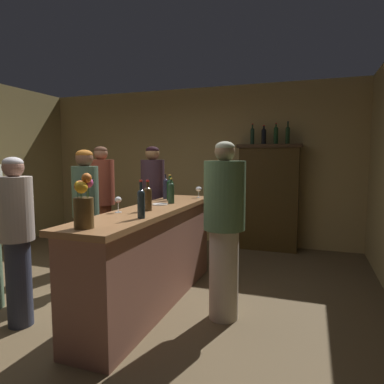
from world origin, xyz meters
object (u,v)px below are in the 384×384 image
at_px(patron_in_navy, 102,199).
at_px(patron_by_cabinet, 86,210).
at_px(wine_bottle_riesling, 171,192).
at_px(wine_bottle_chardonnay, 170,189).
at_px(display_bottle_midleft, 264,135).
at_px(flower_arrangement, 84,204).
at_px(bartender, 224,224).
at_px(bar_counter, 152,256).
at_px(wine_bottle_merlot, 166,188).
at_px(display_bottle_center, 276,135).
at_px(display_bottle_left, 252,135).
at_px(patron_near_entrance, 153,199).
at_px(cheese_plate, 160,204).
at_px(display_bottle_midright, 288,134).
at_px(wine_glass_mid, 199,189).
at_px(wine_bottle_pinot, 148,197).
at_px(display_cabinet, 269,195).
at_px(patron_in_grey, 16,234).
at_px(wine_bottle_syrah, 141,202).
at_px(wine_glass_front, 118,201).

xyz_separation_m(patron_in_navy, patron_by_cabinet, (0.35, -0.83, -0.01)).
bearing_deg(wine_bottle_riesling, patron_in_navy, 153.71).
distance_m(wine_bottle_chardonnay, patron_in_navy, 1.34).
bearing_deg(display_bottle_midleft, flower_arrangement, -102.40).
xyz_separation_m(wine_bottle_chardonnay, bartender, (0.84, -0.71, -0.24)).
distance_m(bar_counter, flower_arrangement, 1.25).
relative_size(wine_bottle_merlot, display_bottle_center, 0.91).
distance_m(display_bottle_left, display_bottle_center, 0.38).
distance_m(wine_bottle_riesling, patron_near_entrance, 1.06).
xyz_separation_m(flower_arrangement, cheese_plate, (0.01, 1.30, -0.17)).
height_order(cheese_plate, display_bottle_midright, display_bottle_midright).
bearing_deg(wine_bottle_riesling, display_bottle_midright, 63.13).
bearing_deg(wine_glass_mid, wine_bottle_pinot, -95.99).
xyz_separation_m(cheese_plate, patron_by_cabinet, (-0.96, -0.01, -0.11)).
bearing_deg(display_bottle_midleft, patron_by_cabinet, -126.94).
height_order(wine_bottle_pinot, display_bottle_midright, display_bottle_midright).
distance_m(display_cabinet, wine_glass_mid, 1.69).
bearing_deg(display_bottle_center, display_bottle_left, -180.00).
distance_m(wine_glass_mid, display_bottle_midright, 1.96).
height_order(patron_near_entrance, patron_in_grey, patron_near_entrance).
bearing_deg(display_bottle_midright, cheese_plate, -116.68).
bearing_deg(display_cabinet, patron_by_cabinet, -128.49).
bearing_deg(display_bottle_left, display_bottle_midright, 0.00).
bearing_deg(wine_bottle_pinot, wine_bottle_merlot, 103.39).
height_order(wine_bottle_riesling, display_bottle_center, display_bottle_center).
height_order(wine_bottle_riesling, patron_in_grey, patron_in_grey).
height_order(display_cabinet, patron_in_navy, display_cabinet).
height_order(wine_bottle_merlot, patron_by_cabinet, patron_by_cabinet).
xyz_separation_m(wine_bottle_pinot, patron_near_entrance, (-0.62, 1.38, -0.21)).
bearing_deg(patron_near_entrance, patron_in_navy, -88.66).
height_order(wine_bottle_merlot, display_bottle_center, display_bottle_center).
bearing_deg(patron_by_cabinet, wine_bottle_riesling, 2.84).
relative_size(bar_counter, wine_bottle_syrah, 7.51).
bearing_deg(display_bottle_midleft, cheese_plate, -108.81).
bearing_deg(bartender, display_bottle_midright, -97.70).
bearing_deg(wine_bottle_syrah, display_cabinet, 77.46).
height_order(wine_bottle_pinot, wine_glass_mid, wine_bottle_pinot).
height_order(wine_bottle_merlot, patron_in_navy, patron_in_navy).
distance_m(wine_glass_front, patron_by_cabinet, 1.01).
xyz_separation_m(display_cabinet, bartender, (-0.09, -2.62, 0.01)).
distance_m(display_cabinet, display_bottle_midright, 1.02).
relative_size(wine_glass_mid, display_bottle_midright, 0.40).
xyz_separation_m(wine_bottle_riesling, display_bottle_center, (0.91, 2.16, 0.74)).
height_order(wine_bottle_chardonnay, wine_bottle_riesling, wine_bottle_chardonnay).
xyz_separation_m(display_cabinet, display_bottle_midright, (0.27, 0.00, 0.98)).
distance_m(bar_counter, patron_in_navy, 1.75).
bearing_deg(flower_arrangement, display_bottle_midright, 72.08).
height_order(display_bottle_center, bartender, display_bottle_center).
xyz_separation_m(wine_bottle_chardonnay, wine_bottle_merlot, (-0.11, 0.13, -0.00)).
height_order(wine_bottle_pinot, wine_glass_front, wine_bottle_pinot).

